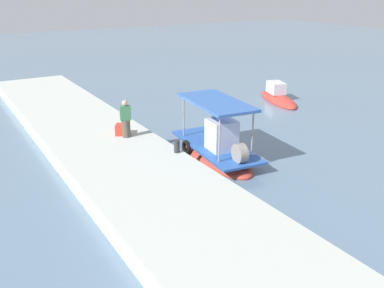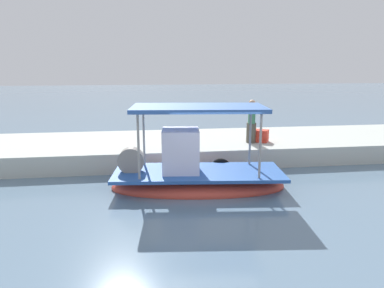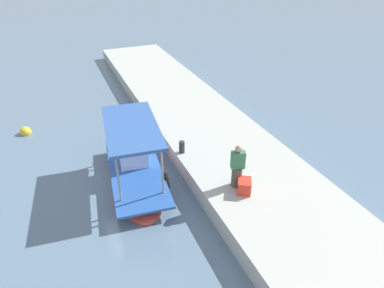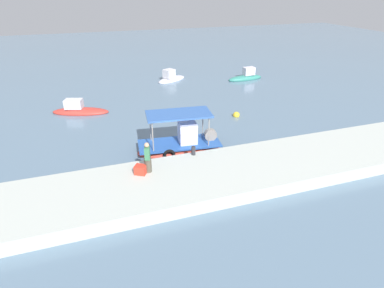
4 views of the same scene
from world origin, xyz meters
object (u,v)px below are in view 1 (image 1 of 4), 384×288
Objects in this scene: main_fishing_boat at (216,148)px; cargo_crate at (121,129)px; mooring_bollard at (177,146)px; fisherman_near_bollard at (126,120)px; moored_boat_mid at (278,98)px.

main_fishing_boat is 9.59× the size of cargo_crate.
mooring_bollard is (0.14, -2.07, 0.55)m from main_fishing_boat.
fisherman_near_bollard reaches higher than cargo_crate.
moored_boat_mid is at bearing 123.73° from main_fishing_boat.
fisherman_near_bollard is 12.69m from moored_boat_mid.
fisherman_near_bollard is 0.35× the size of moored_boat_mid.
fisherman_near_bollard is 3.08m from mooring_bollard.
main_fishing_boat reaches higher than cargo_crate.
main_fishing_boat reaches higher than mooring_bollard.
moored_boat_mid is (-2.93, 12.25, -0.76)m from cargo_crate.
cargo_crate is at bearing -161.62° from mooring_bollard.
cargo_crate is (-0.42, -0.09, -0.53)m from fisherman_near_bollard.
main_fishing_boat reaches higher than fisherman_near_bollard.
main_fishing_boat is 3.28× the size of fisherman_near_bollard.
main_fishing_boat is 10.65× the size of mooring_bollard.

